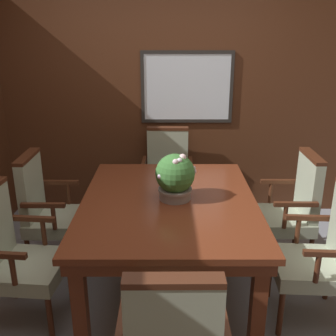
{
  "coord_description": "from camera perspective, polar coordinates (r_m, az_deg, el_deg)",
  "views": [
    {
      "loc": [
        0.04,
        -2.45,
        2.0
      ],
      "look_at": [
        0.04,
        0.43,
        0.98
      ],
      "focal_mm": 42.0,
      "sensor_mm": 36.0,
      "label": 1
    }
  ],
  "objects": [
    {
      "name": "ground_plane",
      "position": [
        3.16,
        -0.79,
        -19.66
      ],
      "size": [
        14.0,
        14.0,
        0.0
      ],
      "primitive_type": "plane",
      "color": "gray"
    },
    {
      "name": "chair_left_far",
      "position": [
        3.56,
        -17.13,
        -5.58
      ],
      "size": [
        0.51,
        0.53,
        1.02
      ],
      "rotation": [
        0.0,
        0.0,
        1.57
      ],
      "color": "#472314",
      "rests_on": "ground_plane"
    },
    {
      "name": "potted_plant",
      "position": [
        2.93,
        0.95,
        -1.3
      ],
      "size": [
        0.31,
        0.3,
        0.36
      ],
      "color": "gray",
      "rests_on": "dining_table"
    },
    {
      "name": "chair_left_near",
      "position": [
        2.98,
        -21.64,
        -11.4
      ],
      "size": [
        0.55,
        0.56,
        1.02
      ],
      "rotation": [
        0.0,
        0.0,
        1.48
      ],
      "color": "#472314",
      "rests_on": "ground_plane"
    },
    {
      "name": "dining_table",
      "position": [
        3.03,
        0.01,
        -6.19
      ],
      "size": [
        1.32,
        1.64,
        0.78
      ],
      "color": "maroon",
      "rests_on": "ground_plane"
    },
    {
      "name": "chair_right_far",
      "position": [
        3.59,
        17.31,
        -5.42
      ],
      "size": [
        0.51,
        0.53,
        1.02
      ],
      "rotation": [
        0.0,
        0.0,
        -1.58
      ],
      "color": "#472314",
      "rests_on": "ground_plane"
    },
    {
      "name": "chair_head_far",
      "position": [
        4.19,
        -0.22,
        -0.85
      ],
      "size": [
        0.54,
        0.52,
        1.02
      ],
      "rotation": [
        0.0,
        0.0,
        -0.03
      ],
      "color": "#472314",
      "rests_on": "ground_plane"
    },
    {
      "name": "wall_back",
      "position": [
        4.29,
        -0.58,
        9.21
      ],
      "size": [
        7.2,
        0.08,
        2.45
      ],
      "color": "#4C2816",
      "rests_on": "ground_plane"
    },
    {
      "name": "chair_right_near",
      "position": [
        2.99,
        21.59,
        -11.29
      ],
      "size": [
        0.54,
        0.55,
        1.02
      ],
      "rotation": [
        0.0,
        0.0,
        -1.63
      ],
      "color": "#472314",
      "rests_on": "ground_plane"
    }
  ]
}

